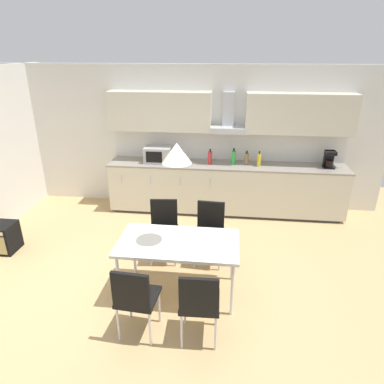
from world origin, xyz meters
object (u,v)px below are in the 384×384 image
(dining_table, at_px, (178,245))
(chair_near_right, at_px, (199,301))
(bottle_yellow, at_px, (259,160))
(pendant_lamp, at_px, (177,153))
(chair_far_left, at_px, (164,224))
(bottle_brown, at_px, (247,159))
(microwave, at_px, (158,154))
(bottle_green, at_px, (234,157))
(chair_far_right, at_px, (210,227))
(chair_near_left, at_px, (135,296))
(bottle_red, at_px, (210,158))
(coffee_maker, at_px, (329,159))

(dining_table, distance_m, chair_near_right, 0.85)
(bottle_yellow, height_order, pendant_lamp, pendant_lamp)
(chair_far_left, bearing_deg, bottle_brown, 54.54)
(bottle_yellow, bearing_deg, microwave, 178.67)
(bottle_yellow, distance_m, bottle_green, 0.45)
(bottle_yellow, height_order, chair_near_right, bottle_yellow)
(bottle_green, relative_size, dining_table, 0.20)
(bottle_brown, distance_m, chair_far_right, 1.82)
(chair_near_left, bearing_deg, bottle_yellow, 65.97)
(bottle_yellow, xyz_separation_m, pendant_lamp, (-1.07, -2.37, 0.77))
(bottle_red, xyz_separation_m, chair_far_right, (0.11, -1.63, -0.51))
(chair_far_right, bearing_deg, bottle_green, 79.77)
(bottle_red, relative_size, bottle_brown, 1.09)
(microwave, distance_m, bottle_brown, 1.59)
(microwave, distance_m, chair_near_left, 3.25)
(bottle_yellow, bearing_deg, chair_far_right, -115.02)
(coffee_maker, bearing_deg, chair_far_right, -139.39)
(pendant_lamp, bearing_deg, bottle_brown, 70.58)
(chair_near_left, xyz_separation_m, chair_near_right, (0.65, -0.00, 0.00))
(chair_far_right, xyz_separation_m, chair_near_left, (-0.65, -1.54, 0.00))
(dining_table, bearing_deg, microwave, 106.83)
(bottle_yellow, xyz_separation_m, bottle_brown, (-0.21, 0.07, -0.01))
(bottle_yellow, distance_m, dining_table, 2.62)
(bottle_brown, bearing_deg, bottle_yellow, -18.25)
(microwave, relative_size, bottle_yellow, 1.76)
(dining_table, height_order, pendant_lamp, pendant_lamp)
(bottle_green, relative_size, pendant_lamp, 0.89)
(coffee_maker, bearing_deg, bottle_green, 179.41)
(coffee_maker, height_order, chair_near_left, coffee_maker)
(microwave, xyz_separation_m, bottle_brown, (1.59, 0.03, -0.03))
(coffee_maker, xyz_separation_m, pendant_lamp, (-2.27, -2.44, 0.73))
(chair_far_left, height_order, pendant_lamp, pendant_lamp)
(bottle_brown, relative_size, dining_table, 0.18)
(chair_near_left, relative_size, pendant_lamp, 2.72)
(bottle_yellow, relative_size, bottle_green, 0.96)
(bottle_green, bearing_deg, chair_far_left, -119.66)
(bottle_brown, bearing_deg, chair_far_right, -107.74)
(bottle_brown, bearing_deg, bottle_red, -176.95)
(chair_near_left, height_order, chair_far_left, same)
(bottle_brown, relative_size, pendant_lamp, 0.78)
(pendant_lamp, bearing_deg, bottle_green, 75.60)
(chair_far_left, distance_m, chair_near_right, 1.67)
(coffee_maker, distance_m, dining_table, 3.35)
(bottle_yellow, relative_size, chair_far_right, 0.31)
(bottle_brown, xyz_separation_m, chair_near_left, (-1.19, -3.21, -0.50))
(bottle_red, bearing_deg, chair_far_left, -108.33)
(chair_far_left, bearing_deg, pendant_lamp, -66.88)
(coffee_maker, bearing_deg, chair_near_left, -129.00)
(bottle_yellow, height_order, dining_table, bottle_yellow)
(coffee_maker, height_order, bottle_yellow, coffee_maker)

